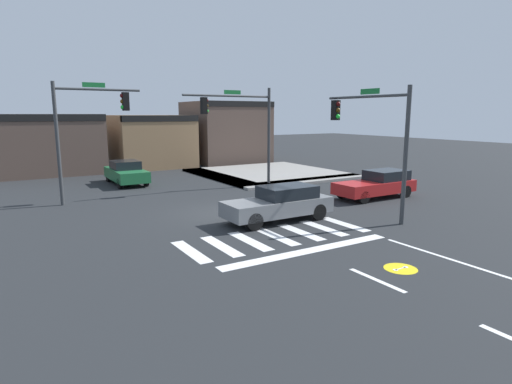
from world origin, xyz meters
name	(u,v)px	position (x,y,z in m)	size (l,w,h in m)	color
ground_plane	(222,213)	(0.00, 0.00, 0.00)	(120.00, 120.00, 0.00)	#232628
crosswalk_near	(276,236)	(0.00, -4.50, 0.00)	(7.36, 2.63, 0.01)	silver
lane_markings	(466,296)	(1.16, -11.43, 0.00)	(6.80, 18.75, 0.01)	white
bike_detector_marking	(401,269)	(1.28, -9.25, 0.00)	(0.99, 0.99, 0.01)	yellow
curb_corner_northeast	(266,174)	(8.49, 9.42, 0.07)	(10.00, 10.60, 0.15)	gray
storefront_row	(147,138)	(2.53, 19.20, 2.48)	(23.55, 6.68, 5.65)	brown
traffic_signal_northeast	(242,119)	(4.12, 5.39, 4.21)	(5.82, 0.32, 6.13)	#383A3D
traffic_signal_southeast	(372,128)	(5.50, -3.85, 3.94)	(0.32, 4.81, 5.67)	#383A3D
traffic_signal_northwest	(87,120)	(-4.63, 5.74, 4.22)	(4.28, 0.32, 6.10)	#383A3D
car_gray	(280,203)	(1.48, -2.60, 0.77)	(4.77, 1.77, 1.50)	slate
car_green	(126,172)	(-1.58, 10.74, 0.75)	(1.86, 4.55, 1.52)	#1E6638
car_red	(377,184)	(8.97, -1.13, 0.75)	(4.69, 1.82, 1.48)	red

